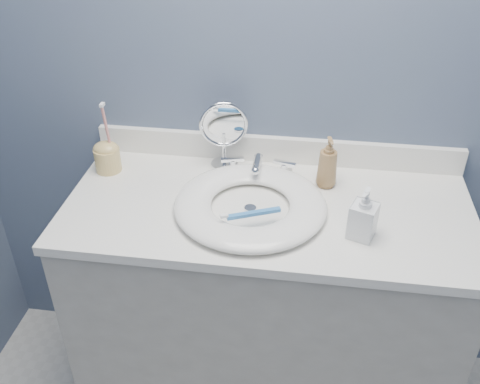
% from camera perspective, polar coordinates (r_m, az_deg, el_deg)
% --- Properties ---
extents(back_wall, '(2.20, 0.02, 2.40)m').
position_cam_1_polar(back_wall, '(1.69, 4.26, 12.89)').
color(back_wall, '#4C5873').
rests_on(back_wall, ground).
extents(vanity_cabinet, '(1.20, 0.55, 0.85)m').
position_cam_1_polar(vanity_cabinet, '(1.90, 2.60, -12.70)').
color(vanity_cabinet, '#B8B4A8').
rests_on(vanity_cabinet, ground).
extents(countertop, '(1.22, 0.57, 0.03)m').
position_cam_1_polar(countertop, '(1.61, 2.99, -1.85)').
color(countertop, white).
rests_on(countertop, vanity_cabinet).
extents(backsplash, '(1.22, 0.02, 0.09)m').
position_cam_1_polar(backsplash, '(1.80, 3.86, 4.55)').
color(backsplash, white).
rests_on(backsplash, countertop).
extents(basin, '(0.45, 0.45, 0.04)m').
position_cam_1_polar(basin, '(1.57, 1.10, -1.33)').
color(basin, white).
rests_on(basin, countertop).
extents(drain, '(0.04, 0.04, 0.01)m').
position_cam_1_polar(drain, '(1.58, 1.10, -1.78)').
color(drain, silver).
rests_on(drain, countertop).
extents(faucet, '(0.25, 0.13, 0.07)m').
position_cam_1_polar(faucet, '(1.73, 1.92, 2.63)').
color(faucet, silver).
rests_on(faucet, countertop).
extents(makeup_mirror, '(0.16, 0.09, 0.23)m').
position_cam_1_polar(makeup_mirror, '(1.73, -1.75, 6.42)').
color(makeup_mirror, silver).
rests_on(makeup_mirror, countertop).
extents(soap_bottle_amber, '(0.08, 0.08, 0.17)m').
position_cam_1_polar(soap_bottle_amber, '(1.67, 9.34, 3.13)').
color(soap_bottle_amber, olive).
rests_on(soap_bottle_amber, countertop).
extents(soap_bottle_clear, '(0.09, 0.09, 0.15)m').
position_cam_1_polar(soap_bottle_clear, '(1.47, 13.08, -2.23)').
color(soap_bottle_clear, silver).
rests_on(soap_bottle_clear, countertop).
extents(toothbrush_holder, '(0.08, 0.08, 0.24)m').
position_cam_1_polar(toothbrush_holder, '(1.79, -13.99, 3.81)').
color(toothbrush_holder, tan).
rests_on(toothbrush_holder, countertop).
extents(toothbrush_lying, '(0.16, 0.08, 0.02)m').
position_cam_1_polar(toothbrush_lying, '(1.49, 1.22, -2.34)').
color(toothbrush_lying, '#3477BA').
rests_on(toothbrush_lying, basin).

